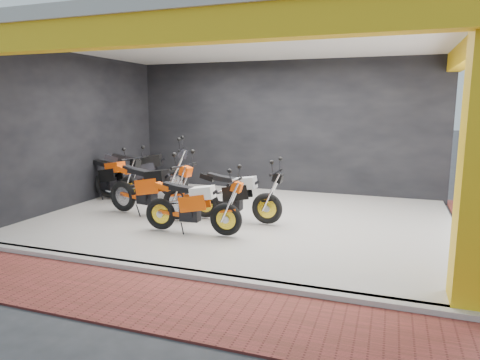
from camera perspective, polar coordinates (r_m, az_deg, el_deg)
The scene contains 14 objects.
ground at distance 7.03m, azimuth -4.90°, elevation -9.61°, with size 80.00×80.00×0.00m, color #2D2D30.
showroom_floor at distance 8.79m, azimuth 0.52°, elevation -5.23°, with size 8.00×6.00×0.10m, color silver.
showroom_ceiling at distance 8.58m, azimuth 0.56°, elevation 18.32°, with size 8.40×6.40×0.20m, color beige.
back_wall at distance 11.48m, azimuth 5.64°, elevation 6.88°, with size 8.20×0.20×3.50m, color black.
left_wall at distance 10.58m, azimuth -21.07°, elevation 6.02°, with size 0.20×6.20×3.50m, color black.
header_beam_front at distance 5.82m, azimuth -9.72°, elevation 19.24°, with size 8.40×0.30×0.40m, color yellow.
header_beam_right at distance 8.17m, azimuth 29.24°, elevation 15.41°, with size 0.30×6.40×0.40m, color yellow.
floor_kerb at distance 6.16m, azimuth -8.92°, elevation -12.08°, with size 8.00×0.20×0.10m, color silver.
paver_front at distance 5.56m, azimuth -12.87°, elevation -15.11°, with size 9.00×1.40×0.03m, color maroon.
moto_hero at distance 7.32m, azimuth -1.89°, elevation -3.15°, with size 1.94×0.72×1.18m, color #E74E09, non-canonical shape.
moto_row_a at distance 8.06m, azimuth 3.64°, elevation -1.79°, with size 2.01×0.75×1.23m, color black, non-canonical shape.
moto_row_b at distance 8.43m, azimuth -8.42°, elevation -0.99°, with size 2.18×0.81×1.33m, color #ED4B09, non-canonical shape.
moto_row_c at distance 10.18m, azimuth -14.53°, elevation 0.50°, with size 2.09×0.77×1.28m, color black, non-canonical shape.
moto_row_d at distance 10.44m, azimuth -8.88°, elevation 1.43°, with size 2.38×0.88×1.46m, color black, non-canonical shape.
Camera 1 is at (2.77, -6.02, 2.34)m, focal length 32.00 mm.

